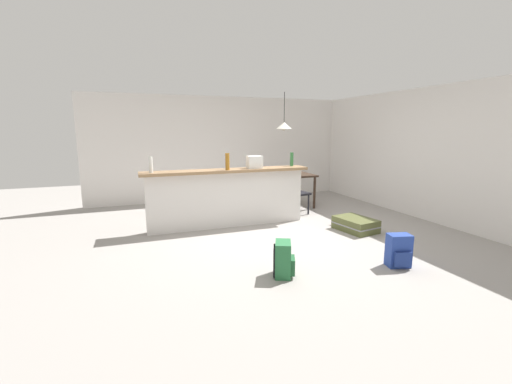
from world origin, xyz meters
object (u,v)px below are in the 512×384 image
at_px(grocery_bag, 255,162).
at_px(bottle_green, 292,159).
at_px(bottle_white, 151,165).
at_px(dining_chair_near_partition, 295,189).
at_px(backpack_green, 284,260).
at_px(backpack_blue, 399,251).
at_px(suitcase_flat_olive, 355,224).
at_px(pendant_lamp, 284,125).
at_px(bottle_amber, 227,162).
at_px(dining_table, 288,178).

bearing_deg(grocery_bag, bottle_green, 8.06).
bearing_deg(bottle_white, dining_chair_near_partition, 9.93).
bearing_deg(bottle_white, backpack_green, -59.06).
bearing_deg(backpack_green, backpack_blue, -9.71).
distance_m(grocery_bag, suitcase_flat_olive, 2.06).
relative_size(grocery_bag, backpack_blue, 0.62).
height_order(bottle_white, pendant_lamp, pendant_lamp).
height_order(bottle_amber, bottle_green, bottle_amber).
height_order(bottle_green, grocery_bag, bottle_green).
bearing_deg(backpack_green, bottle_green, 61.92).
xyz_separation_m(grocery_bag, dining_chair_near_partition, (1.07, 0.47, -0.62)).
xyz_separation_m(bottle_green, backpack_green, (-1.25, -2.34, -0.96)).
relative_size(bottle_white, backpack_green, 0.63).
height_order(bottle_green, pendant_lamp, pendant_lamp).
bearing_deg(backpack_blue, bottle_amber, 122.76).
xyz_separation_m(dining_table, suitcase_flat_olive, (0.31, -2.04, -0.54)).
height_order(suitcase_flat_olive, backpack_blue, backpack_blue).
relative_size(bottle_green, pendant_lamp, 0.31).
height_order(grocery_bag, dining_chair_near_partition, grocery_bag).
height_order(suitcase_flat_olive, backpack_green, backpack_green).
bearing_deg(dining_table, bottle_white, -160.18).
xyz_separation_m(grocery_bag, backpack_green, (-0.45, -2.23, -0.94)).
bearing_deg(suitcase_flat_olive, dining_chair_near_partition, 105.46).
bearing_deg(bottle_amber, bottle_white, 177.76).
distance_m(dining_chair_near_partition, suitcase_flat_olive, 1.59).
relative_size(bottle_green, backpack_green, 0.61).
height_order(grocery_bag, dining_table, grocery_bag).
bearing_deg(bottle_white, bottle_amber, -2.24).
bearing_deg(grocery_bag, suitcase_flat_olive, -34.14).
bearing_deg(dining_chair_near_partition, bottle_amber, -161.03).
xyz_separation_m(bottle_green, grocery_bag, (-0.80, -0.11, -0.02)).
xyz_separation_m(bottle_white, dining_table, (2.94, 1.06, -0.52)).
xyz_separation_m(bottle_amber, bottle_green, (1.32, 0.18, -0.02)).
bearing_deg(pendant_lamp, backpack_blue, -90.90).
bearing_deg(dining_chair_near_partition, grocery_bag, -156.07).
xyz_separation_m(grocery_bag, dining_table, (1.17, 1.04, -0.49)).
xyz_separation_m(bottle_white, dining_chair_near_partition, (2.85, 0.50, -0.65)).
height_order(bottle_white, bottle_green, bottle_white).
height_order(bottle_green, backpack_blue, bottle_green).
height_order(bottle_green, dining_chair_near_partition, bottle_green).
height_order(bottle_white, backpack_green, bottle_white).
xyz_separation_m(bottle_white, grocery_bag, (1.78, 0.02, -0.02)).
relative_size(bottle_amber, pendant_lamp, 0.35).
relative_size(grocery_bag, backpack_green, 0.62).
bearing_deg(bottle_green, dining_table, 68.16).
relative_size(bottle_green, grocery_bag, 0.99).
height_order(grocery_bag, backpack_green, grocery_bag).
xyz_separation_m(grocery_bag, pendant_lamp, (1.09, 1.10, 0.66)).
bearing_deg(pendant_lamp, backpack_green, -114.84).
relative_size(bottle_white, dining_table, 0.24).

